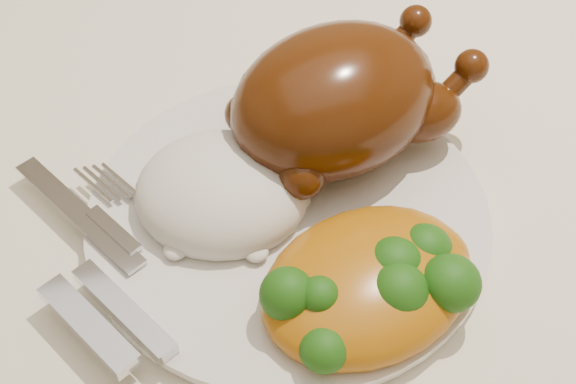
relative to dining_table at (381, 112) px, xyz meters
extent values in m
cube|color=brown|center=(0.00, 0.00, 0.07)|extent=(1.60, 0.90, 0.04)
cube|color=#EFE8CE|center=(0.00, 0.00, 0.10)|extent=(1.72, 1.02, 0.01)
cylinder|color=silver|center=(-0.14, -0.20, 0.11)|extent=(0.27, 0.27, 0.01)
ellipsoid|color=#4A2208|center=(-0.09, -0.14, 0.16)|extent=(0.18, 0.16, 0.10)
ellipsoid|color=#4A2208|center=(-0.11, -0.15, 0.18)|extent=(0.09, 0.07, 0.04)
ellipsoid|color=#4A2208|center=(-0.04, -0.16, 0.15)|extent=(0.06, 0.04, 0.04)
sphere|color=#4A2208|center=(0.00, -0.14, 0.17)|extent=(0.02, 0.02, 0.02)
ellipsoid|color=#4A2208|center=(-0.06, -0.10, 0.15)|extent=(0.06, 0.04, 0.04)
sphere|color=#4A2208|center=(-0.02, -0.08, 0.17)|extent=(0.02, 0.02, 0.02)
sphere|color=#4A2208|center=(-0.13, -0.19, 0.14)|extent=(0.03, 0.03, 0.03)
sphere|color=#4A2208|center=(-0.15, -0.13, 0.14)|extent=(0.03, 0.03, 0.03)
ellipsoid|color=silver|center=(-0.18, -0.18, 0.13)|extent=(0.14, 0.13, 0.06)
ellipsoid|color=#B0670B|center=(-0.11, -0.27, 0.12)|extent=(0.17, 0.15, 0.05)
ellipsoid|color=#B0670B|center=(-0.07, -0.26, 0.12)|extent=(0.06, 0.06, 0.03)
ellipsoid|color=#103B09|center=(-0.06, -0.29, 0.14)|extent=(0.04, 0.04, 0.03)
ellipsoid|color=#103B09|center=(-0.16, -0.28, 0.14)|extent=(0.03, 0.03, 0.03)
ellipsoid|color=#103B09|center=(-0.10, -0.29, 0.13)|extent=(0.04, 0.04, 0.04)
ellipsoid|color=#103B09|center=(-0.09, -0.27, 0.13)|extent=(0.04, 0.04, 0.04)
ellipsoid|color=#103B09|center=(-0.10, -0.26, 0.13)|extent=(0.02, 0.02, 0.02)
ellipsoid|color=#103B09|center=(-0.15, -0.31, 0.13)|extent=(0.03, 0.03, 0.02)
ellipsoid|color=#103B09|center=(-0.15, -0.26, 0.13)|extent=(0.03, 0.03, 0.02)
ellipsoid|color=#103B09|center=(-0.14, -0.28, 0.14)|extent=(0.02, 0.02, 0.02)
ellipsoid|color=#103B09|center=(-0.07, -0.26, 0.13)|extent=(0.04, 0.04, 0.04)
cube|color=silver|center=(-0.28, -0.17, 0.12)|extent=(0.08, 0.12, 0.00)
cube|color=silver|center=(-0.28, -0.26, 0.12)|extent=(0.06, 0.08, 0.01)
cube|color=silver|center=(-0.25, -0.25, 0.12)|extent=(0.06, 0.08, 0.01)
cube|color=silver|center=(-0.25, -0.17, 0.12)|extent=(0.06, 0.08, 0.00)
camera|label=1|loc=(-0.22, -0.53, 0.52)|focal=50.00mm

